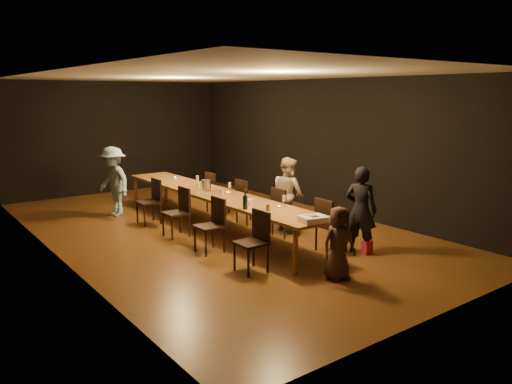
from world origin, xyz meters
TOP-DOWN VIEW (x-y plane):
  - ground at (0.00, 0.00)m, footprint 10.00×10.00m
  - room_shell at (0.00, 0.00)m, footprint 6.04×10.04m
  - table at (0.00, 0.00)m, footprint 0.90×6.00m
  - chair_right_0 at (0.85, -2.40)m, footprint 0.42×0.42m
  - chair_right_1 at (0.85, -1.20)m, footprint 0.42×0.42m
  - chair_right_2 at (0.85, 0.00)m, footprint 0.42×0.42m
  - chair_right_3 at (0.85, 1.20)m, footprint 0.42×0.42m
  - chair_left_0 at (-0.85, -2.40)m, footprint 0.42×0.42m
  - chair_left_1 at (-0.85, -1.20)m, footprint 0.42×0.42m
  - chair_left_2 at (-0.85, 0.00)m, footprint 0.42×0.42m
  - chair_left_3 at (-0.85, 1.20)m, footprint 0.42×0.42m
  - woman_birthday at (1.18, -2.74)m, footprint 0.55×0.64m
  - woman_tan at (1.15, -0.90)m, footprint 0.60×0.74m
  - man_blue at (-1.15, 2.31)m, footprint 0.74×1.08m
  - child at (-0.01, -3.39)m, footprint 0.58×0.43m
  - gift_bag_red at (1.23, -2.88)m, footprint 0.21×0.13m
  - gift_bag_blue at (1.36, -2.05)m, footprint 0.25×0.19m
  - birthday_cake at (-0.02, -2.87)m, footprint 0.45×0.39m
  - plate_stack at (-0.13, -1.33)m, footprint 0.23×0.23m
  - champagne_bottle at (-0.35, -1.55)m, footprint 0.10×0.10m
  - ice_bucket at (-0.01, 0.28)m, footprint 0.24×0.24m
  - wineglass_0 at (-0.38, -2.21)m, footprint 0.06×0.06m
  - wineglass_1 at (0.27, -1.82)m, footprint 0.06×0.06m
  - wineglass_2 at (-0.26, -0.69)m, footprint 0.06×0.06m
  - wineglass_3 at (0.24, -0.20)m, footprint 0.06×0.06m
  - wineglass_4 at (-0.30, 0.10)m, footprint 0.06×0.06m
  - wineglass_5 at (0.15, 0.90)m, footprint 0.06×0.06m
  - tealight_near at (0.15, -1.84)m, footprint 0.05×0.05m
  - tealight_mid at (0.15, -0.26)m, footprint 0.05×0.05m
  - tealight_far at (0.15, 1.91)m, footprint 0.05×0.05m

SIDE VIEW (x-z plane):
  - ground at x=0.00m, z-range 0.00..0.00m
  - gift_bag_red at x=1.23m, z-range 0.00..0.23m
  - gift_bag_blue at x=1.36m, z-range 0.00..0.27m
  - chair_right_0 at x=0.85m, z-range 0.00..0.93m
  - chair_right_1 at x=0.85m, z-range 0.00..0.93m
  - chair_right_2 at x=0.85m, z-range 0.00..0.93m
  - chair_right_3 at x=0.85m, z-range 0.00..0.93m
  - chair_left_0 at x=-0.85m, z-range 0.00..0.93m
  - chair_left_1 at x=-0.85m, z-range 0.00..0.93m
  - chair_left_2 at x=-0.85m, z-range 0.00..0.93m
  - chair_left_3 at x=-0.85m, z-range 0.00..0.93m
  - child at x=-0.01m, z-range 0.00..1.08m
  - table at x=0.00m, z-range 0.33..1.08m
  - woman_tan at x=1.15m, z-range 0.00..1.45m
  - woman_birthday at x=1.18m, z-range 0.00..1.48m
  - tealight_near at x=0.15m, z-range 0.75..0.78m
  - tealight_mid at x=0.15m, z-range 0.75..0.78m
  - tealight_far at x=0.15m, z-range 0.75..0.78m
  - man_blue at x=-1.15m, z-range 0.00..1.53m
  - birthday_cake at x=-0.02m, z-range 0.75..0.84m
  - plate_stack at x=-0.13m, z-range 0.75..0.85m
  - wineglass_0 at x=-0.38m, z-range 0.75..0.96m
  - wineglass_1 at x=0.27m, z-range 0.75..0.96m
  - wineglass_2 at x=-0.26m, z-range 0.75..0.96m
  - wineglass_3 at x=0.24m, z-range 0.75..0.96m
  - wineglass_4 at x=-0.30m, z-range 0.75..0.96m
  - wineglass_5 at x=0.15m, z-range 0.75..0.96m
  - ice_bucket at x=-0.01m, z-range 0.75..0.97m
  - champagne_bottle at x=-0.35m, z-range 0.75..1.09m
  - room_shell at x=0.00m, z-range 0.57..3.59m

